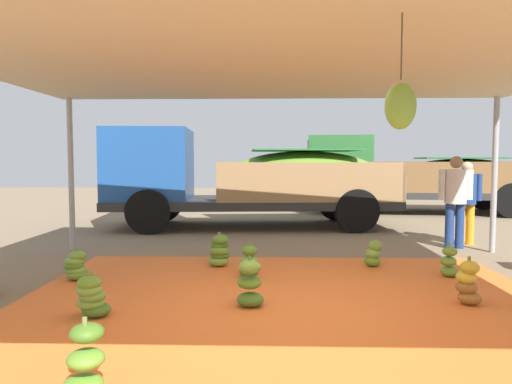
# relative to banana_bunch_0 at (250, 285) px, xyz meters

# --- Properties ---
(ground_plane) EXTENTS (40.00, 40.00, 0.00)m
(ground_plane) POSITION_rel_banana_bunch_0_xyz_m (0.40, 2.96, -0.25)
(ground_plane) COLOR #7F6B51
(tarp_orange) EXTENTS (6.26, 5.39, 0.01)m
(tarp_orange) POSITION_rel_banana_bunch_0_xyz_m (0.40, -0.04, -0.24)
(tarp_orange) COLOR orange
(tarp_orange) RESTS_ON ground
(tent_canopy) EXTENTS (8.00, 7.00, 2.82)m
(tent_canopy) POSITION_rel_banana_bunch_0_xyz_m (0.41, -0.13, 2.50)
(tent_canopy) COLOR #9EA0A5
(tent_canopy) RESTS_ON ground
(banana_bunch_0) EXTENTS (0.43, 0.45, 0.56)m
(banana_bunch_0) POSITION_rel_banana_bunch_0_xyz_m (0.00, 0.00, 0.00)
(banana_bunch_0) COLOR #477523
(banana_bunch_0) RESTS_ON tarp_orange
(banana_bunch_1) EXTENTS (0.29, 0.30, 0.47)m
(banana_bunch_1) POSITION_rel_banana_bunch_0_xyz_m (2.75, 1.43, -0.04)
(banana_bunch_1) COLOR #60932D
(banana_bunch_1) RESTS_ON tarp_orange
(banana_bunch_3) EXTENTS (0.42, 0.46, 0.53)m
(banana_bunch_3) POSITION_rel_banana_bunch_0_xyz_m (-0.55, 1.97, -0.00)
(banana_bunch_3) COLOR #75A83D
(banana_bunch_3) RESTS_ON tarp_orange
(banana_bunch_4) EXTENTS (0.31, 0.30, 0.44)m
(banana_bunch_4) POSITION_rel_banana_bunch_0_xyz_m (1.82, 2.02, -0.05)
(banana_bunch_4) COLOR #60932D
(banana_bunch_4) RESTS_ON tarp_orange
(banana_bunch_5) EXTENTS (0.41, 0.41, 0.49)m
(banana_bunch_5) POSITION_rel_banana_bunch_0_xyz_m (-1.63, -0.44, -0.03)
(banana_bunch_5) COLOR #477523
(banana_bunch_5) RESTS_ON tarp_orange
(banana_bunch_6) EXTENTS (0.35, 0.35, 0.50)m
(banana_bunch_6) POSITION_rel_banana_bunch_0_xyz_m (-0.07, 1.28, -0.03)
(banana_bunch_6) COLOR #477523
(banana_bunch_6) RESTS_ON tarp_orange
(banana_bunch_7) EXTENTS (0.35, 0.34, 0.55)m
(banana_bunch_7) POSITION_rel_banana_bunch_0_xyz_m (2.47, 0.12, -0.00)
(banana_bunch_7) COLOR #996628
(banana_bunch_7) RESTS_ON tarp_orange
(banana_bunch_8) EXTENTS (0.43, 0.39, 0.44)m
(banana_bunch_8) POSITION_rel_banana_bunch_0_xyz_m (-2.43, 1.08, -0.05)
(banana_bunch_8) COLOR #60932D
(banana_bunch_8) RESTS_ON tarp_orange
(banana_bunch_9) EXTENTS (0.37, 0.37, 0.55)m
(banana_bunch_9) POSITION_rel_banana_bunch_0_xyz_m (-1.06, -2.05, -0.01)
(banana_bunch_9) COLOR #60932D
(banana_bunch_9) RESTS_ON tarp_orange
(cargo_truck_main) EXTENTS (7.06, 2.88, 2.40)m
(cargo_truck_main) POSITION_rel_banana_bunch_0_xyz_m (-0.45, 6.42, 0.98)
(cargo_truck_main) COLOR #2D2D2D
(cargo_truck_main) RESTS_ON ground
(cargo_truck_far) EXTENTS (7.07, 3.15, 2.40)m
(cargo_truck_far) POSITION_rel_banana_bunch_0_xyz_m (4.57, 9.81, 0.95)
(cargo_truck_far) COLOR #2D2D2D
(cargo_truck_far) RESTS_ON ground
(worker_0) EXTENTS (0.59, 0.36, 1.62)m
(worker_0) POSITION_rel_banana_bunch_0_xyz_m (4.06, 4.08, 0.70)
(worker_0) COLOR orange
(worker_0) RESTS_ON ground
(worker_1) EXTENTS (0.63, 0.39, 1.72)m
(worker_1) POSITION_rel_banana_bunch_0_xyz_m (3.67, 3.65, 0.76)
(worker_1) COLOR navy
(worker_1) RESTS_ON ground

